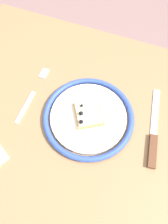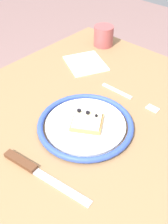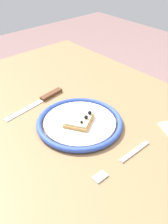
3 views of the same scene
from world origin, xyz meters
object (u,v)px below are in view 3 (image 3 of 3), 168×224
fork (123,160)px  knife (44,98)px  pizza_slice_near (79,120)px  dining_table (78,134)px  plate (80,122)px

fork → knife: bearing=-2.1°
fork → pizza_slice_near: bearing=-3.5°
dining_table → pizza_slice_near: bearing=143.5°
plate → fork: (-0.18, 0.01, -0.01)m
plate → pizza_slice_near: size_ratio=2.39×
pizza_slice_near → knife: 0.19m
dining_table → plate: 0.12m
dining_table → plate: plate is taller
dining_table → knife: 0.17m
plate → fork: 0.19m
dining_table → knife: (0.13, 0.04, 0.10)m
pizza_slice_near → fork: (-0.18, 0.01, -0.02)m
plate → dining_table: bearing=-35.5°
plate → pizza_slice_near: (-0.00, 0.00, 0.01)m
knife → pizza_slice_near: bearing=179.2°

